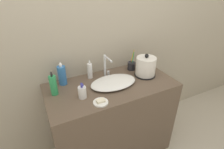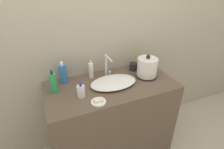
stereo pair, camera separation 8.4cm
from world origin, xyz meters
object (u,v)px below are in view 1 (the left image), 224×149
at_px(electric_kettle, 146,67).
at_px(shampoo_bottle, 62,75).
at_px(faucet, 106,65).
at_px(lotion_bottle, 53,85).
at_px(toothbrush_cup, 131,66).
at_px(mouthwash_bottle, 90,71).
at_px(hand_cream_bottle, 82,92).

relative_size(electric_kettle, shampoo_bottle, 1.03).
distance_m(faucet, shampoo_bottle, 0.41).
distance_m(lotion_bottle, shampoo_bottle, 0.16).
distance_m(electric_kettle, toothbrush_cup, 0.18).
bearing_deg(faucet, electric_kettle, -22.99).
distance_m(lotion_bottle, mouthwash_bottle, 0.37).
distance_m(electric_kettle, hand_cream_bottle, 0.66).
bearing_deg(hand_cream_bottle, mouthwash_bottle, 58.73).
bearing_deg(electric_kettle, mouthwash_bottle, 159.12).
height_order(faucet, toothbrush_cup, faucet).
bearing_deg(electric_kettle, toothbrush_cup, 107.25).
bearing_deg(toothbrush_cup, faucet, -176.19).
bearing_deg(hand_cream_bottle, toothbrush_cup, 22.13).
height_order(toothbrush_cup, hand_cream_bottle, toothbrush_cup).
distance_m(faucet, mouthwash_bottle, 0.16).
relative_size(mouthwash_bottle, hand_cream_bottle, 1.43).
xyz_separation_m(electric_kettle, toothbrush_cup, (-0.05, 0.17, -0.05)).
relative_size(shampoo_bottle, hand_cream_bottle, 1.63).
height_order(electric_kettle, mouthwash_bottle, electric_kettle).
bearing_deg(faucet, toothbrush_cup, 3.81).
height_order(shampoo_bottle, hand_cream_bottle, shampoo_bottle).
relative_size(faucet, toothbrush_cup, 1.03).
distance_m(shampoo_bottle, hand_cream_bottle, 0.29).
xyz_separation_m(toothbrush_cup, lotion_bottle, (-0.80, -0.10, 0.04)).
relative_size(faucet, hand_cream_bottle, 1.63).
bearing_deg(mouthwash_bottle, lotion_bottle, -160.74).
distance_m(electric_kettle, mouthwash_bottle, 0.53).
distance_m(toothbrush_cup, hand_cream_bottle, 0.66).
xyz_separation_m(electric_kettle, hand_cream_bottle, (-0.66, -0.08, -0.04)).
bearing_deg(mouthwash_bottle, toothbrush_cup, -2.89).
xyz_separation_m(electric_kettle, mouthwash_bottle, (-0.50, 0.19, -0.01)).
bearing_deg(toothbrush_cup, shampoo_bottle, 177.82).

